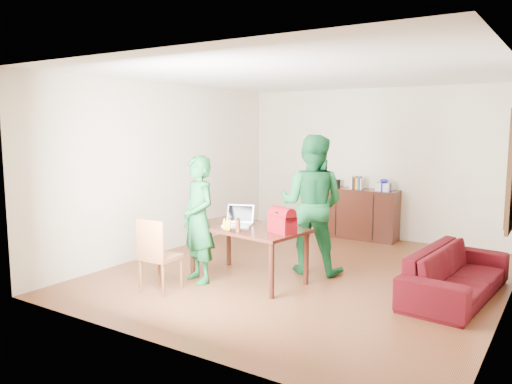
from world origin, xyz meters
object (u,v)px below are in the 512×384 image
Objects in this scene: red_bag at (282,223)px; person_near at (199,219)px; table at (248,233)px; sofa at (456,273)px; chair at (160,270)px; person_far at (312,204)px; bottle at (238,225)px; laptop at (237,222)px.

person_near is at bearing -144.10° from red_bag.
table is 4.81× the size of red_bag.
sofa is (2.96, 1.20, -0.54)m from person_near.
person_near is 4.83× the size of red_bag.
chair is 0.48× the size of person_far.
chair is at bearing 46.10° from person_far.
red_bag is at bearing 24.79° from bottle.
person_far is at bearing 95.44° from sofa.
laptop is 0.73m from red_bag.
bottle is (0.73, 0.64, 0.54)m from chair.
sofa is at bearing 45.61° from red_bag.
person_far is 0.90m from red_bag.
red_bag is at bearing 82.78° from person_far.
chair reaches higher than bottle.
person_far is 1.09m from laptop.
person_far is at bearing 64.90° from table.
red_bag is (0.04, -0.89, -0.11)m from person_far.
person_near reaches higher than red_bag.
red_bag is at bearing -0.47° from table.
laptop is at bearing 112.97° from sofa.
chair is 1.62m from red_bag.
bottle reaches higher than sofa.
red_bag is 2.16m from sofa.
red_bag is at bearing -25.17° from laptop.
table is 0.21m from laptop.
laptop is at bearing 58.79° from chair.
person_near reaches higher than table.
sofa is (2.38, 1.13, -0.52)m from bottle.
laptop reaches higher than red_bag.
bottle is 0.50× the size of red_bag.
red_bag is at bearing 32.65° from chair.
bottle is at bearing -73.34° from laptop.
sofa is (3.12, 1.77, 0.02)m from chair.
bottle is 0.09× the size of sofa.
red_bag reaches higher than bottle.
person_far is at bearing 112.69° from red_bag.
person_near reaches higher than sofa.
person_far reaches higher than table.
laptop is at bearing 40.70° from person_far.
sofa is at bearing 44.93° from person_near.
red_bag is (0.50, 0.23, 0.04)m from bottle.
red_bag reaches higher than table.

